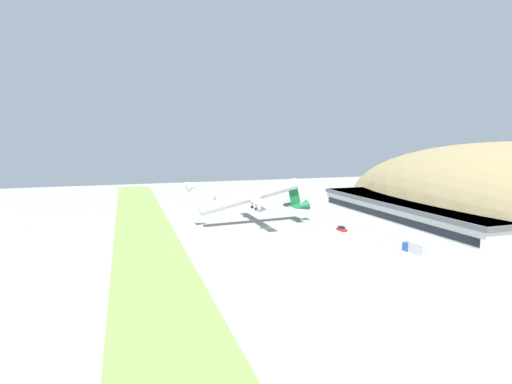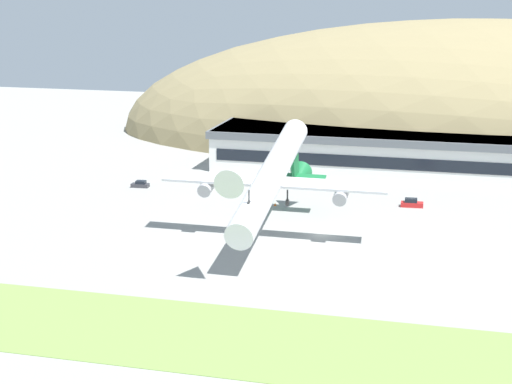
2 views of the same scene
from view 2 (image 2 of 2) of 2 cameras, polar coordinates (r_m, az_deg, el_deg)
name	(u,v)px [view 2 (image 2 of 2)]	position (r m, az deg, el deg)	size (l,w,h in m)	color
ground_plane	(321,236)	(146.61, 4.37, -2.92)	(339.43, 339.43, 0.00)	gray
grass_strip_foreground	(254,341)	(105.03, -0.14, -9.93)	(305.49, 20.68, 0.08)	#759947
hill_backdrop	(483,142)	(237.66, 14.91, 3.24)	(203.65, 88.05, 65.09)	#8E7F56
terminal_building	(416,150)	(195.18, 10.63, 2.77)	(91.94, 22.40, 9.33)	white
cargo_airplane	(272,178)	(141.00, 1.08, 0.96)	(38.25, 50.26, 15.46)	silver
service_car_0	(140,184)	(181.30, -7.72, 0.50)	(3.80, 1.99, 1.43)	#333338
service_car_1	(412,203)	(167.01, 10.34, -0.75)	(4.38, 2.14, 1.65)	#B21E1E
traffic_cone_0	(275,204)	(165.23, 1.29, -0.82)	(0.52, 0.52, 0.58)	orange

